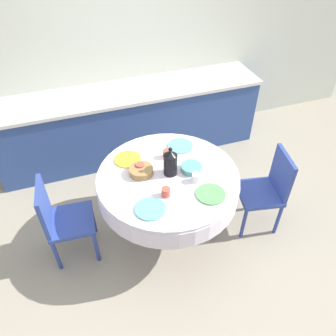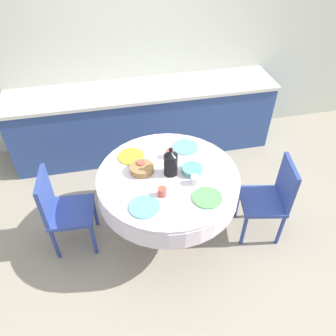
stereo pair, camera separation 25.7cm
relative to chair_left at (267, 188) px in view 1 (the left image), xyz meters
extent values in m
plane|color=#9E937F|center=(-0.96, 0.19, -0.48)|extent=(12.00, 12.00, 0.00)
cube|color=beige|center=(-0.96, 1.95, 0.82)|extent=(7.00, 0.05, 2.60)
cube|color=#2D4784|center=(-0.96, 1.62, -0.06)|extent=(3.20, 0.60, 0.84)
cube|color=beige|center=(-0.96, 1.62, 0.38)|extent=(3.24, 0.64, 0.04)
cylinder|color=brown|center=(-0.96, 0.19, -0.46)|extent=(0.44, 0.44, 0.04)
cylinder|color=brown|center=(-0.96, 0.19, -0.18)|extent=(0.11, 0.11, 0.52)
cylinder|color=silver|center=(-0.96, 0.19, 0.17)|extent=(1.27, 1.27, 0.18)
cylinder|color=silver|center=(-0.96, 0.19, 0.28)|extent=(1.26, 1.26, 0.03)
cube|color=#2D428E|center=(-0.07, 0.01, -0.07)|extent=(0.47, 0.47, 0.04)
cube|color=#2D428E|center=(0.11, -0.02, 0.17)|extent=(0.11, 0.38, 0.43)
cylinder|color=#2D428E|center=(-0.28, -0.12, -0.28)|extent=(0.04, 0.04, 0.40)
cylinder|color=#2D428E|center=(-0.21, 0.22, -0.28)|extent=(0.04, 0.04, 0.40)
cylinder|color=#2D428E|center=(0.07, -0.19, -0.28)|extent=(0.04, 0.04, 0.40)
cylinder|color=#2D428E|center=(0.13, 0.15, -0.28)|extent=(0.04, 0.04, 0.40)
cube|color=#2D428E|center=(-1.86, 0.26, -0.07)|extent=(0.43, 0.43, 0.04)
cube|color=#2D428E|center=(-2.04, 0.27, 0.17)|extent=(0.07, 0.38, 0.43)
cylinder|color=#2D428E|center=(-1.67, 0.42, -0.28)|extent=(0.04, 0.04, 0.40)
cylinder|color=#2D428E|center=(-1.69, 0.07, -0.28)|extent=(0.04, 0.04, 0.40)
cylinder|color=#2D428E|center=(-2.02, 0.45, -0.28)|extent=(0.04, 0.04, 0.40)
cylinder|color=#2D428E|center=(-2.05, 0.10, -0.28)|extent=(0.04, 0.04, 0.40)
cylinder|color=#60BCB7|center=(-1.22, -0.15, 0.30)|extent=(0.25, 0.25, 0.01)
cylinder|color=#CC4C3D|center=(-1.06, -0.04, 0.33)|extent=(0.07, 0.07, 0.08)
cylinder|color=#5BA85B|center=(-0.70, -0.15, 0.30)|extent=(0.25, 0.25, 0.01)
cylinder|color=white|center=(-0.76, 0.04, 0.33)|extent=(0.07, 0.07, 0.08)
cylinder|color=yellow|center=(-1.24, 0.51, 0.30)|extent=(0.25, 0.25, 0.01)
cylinder|color=#CC4C3D|center=(-1.17, 0.32, 0.33)|extent=(0.07, 0.07, 0.08)
cylinder|color=#60BCB7|center=(-0.71, 0.54, 0.30)|extent=(0.25, 0.25, 0.01)
cylinder|color=#CC4C3D|center=(-0.89, 0.43, 0.33)|extent=(0.07, 0.07, 0.08)
cylinder|color=black|center=(-0.93, 0.21, 0.39)|extent=(0.12, 0.12, 0.20)
cone|color=black|center=(-0.93, 0.21, 0.51)|extent=(0.11, 0.11, 0.05)
sphere|color=black|center=(-0.93, 0.21, 0.56)|extent=(0.04, 0.04, 0.04)
cylinder|color=olive|center=(-1.18, 0.29, 0.32)|extent=(0.21, 0.21, 0.06)
cylinder|color=#569993|center=(-0.74, 0.18, 0.32)|extent=(0.19, 0.19, 0.05)
camera|label=1|loc=(-1.66, -1.82, 2.24)|focal=35.00mm
camera|label=2|loc=(-1.41, -1.89, 2.24)|focal=35.00mm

